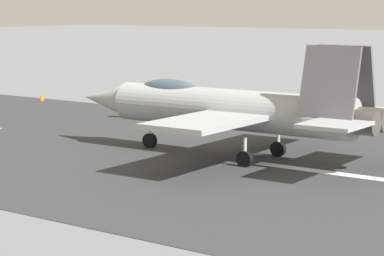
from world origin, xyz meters
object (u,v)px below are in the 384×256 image
Objects in this scene: marker_cone_mid at (213,113)px; fighter_jet at (228,108)px; crew_person at (126,106)px; marker_cone_far at (42,97)px.

fighter_jet is at bearing 127.09° from marker_cone_mid.
crew_person is at bearing -30.57° from fighter_jet.
marker_cone_far is (16.30, 0.00, 0.00)m from marker_cone_mid.
crew_person is 5.83m from marker_cone_mid.
marker_cone_mid is at bearing 180.00° from marker_cone_far.
marker_cone_far is (25.02, -11.54, -2.18)m from fighter_jet.
marker_cone_far is (11.89, -3.78, -0.52)m from crew_person.
crew_person is at bearing 40.63° from marker_cone_mid.
fighter_jet reaches higher than crew_person.
crew_person reaches higher than marker_cone_mid.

